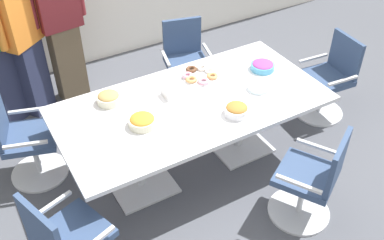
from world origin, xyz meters
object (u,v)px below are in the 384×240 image
Objects in this scene: office_chair_2 at (312,182)px; donut_platter at (200,75)px; person_standing_2 at (60,19)px; snack_bowl_cookies at (109,98)px; snack_bowl_candy_mix at (263,66)px; snack_bowl_pretzels at (237,110)px; plate_stack at (258,88)px; office_chair_3 at (329,82)px; person_standing_1 at (22,36)px; snack_bowl_chips_orange at (142,121)px; office_chair_0 at (25,142)px; office_chair_4 at (186,66)px; napkin_pile at (172,91)px; conference_table at (192,114)px.

office_chair_2 is 1.44m from donut_platter.
snack_bowl_cookies is at bearing 82.08° from person_standing_2.
snack_bowl_candy_mix is 1.12× the size of snack_bowl_pretzels.
office_chair_2 reaches higher than plate_stack.
person_standing_1 reaches higher than office_chair_3.
person_standing_2 is at bearing 149.52° from person_standing_1.
plate_stack is at bearing -2.87° from snack_bowl_chips_orange.
person_standing_2 is at bearing 162.36° from office_chair_0.
office_chair_3 is at bearing -9.02° from snack_bowl_cookies.
office_chair_2 is at bearing -106.10° from snack_bowl_candy_mix.
snack_bowl_candy_mix is at bearing 102.88° from person_standing_1.
snack_bowl_pretzels is (-0.29, -1.39, 0.40)m from office_chair_4.
snack_bowl_pretzels reaches higher than donut_platter.
office_chair_2 reaches higher than snack_bowl_cookies.
snack_bowl_pretzels is at bearing 76.42° from office_chair_0.
person_standing_2 reaches higher than office_chair_3.
office_chair_4 is 4.32× the size of snack_bowl_cookies.
donut_platter is at bearing 26.59° from snack_bowl_chips_orange.
snack_bowl_cookies is at bearing 158.68° from plate_stack.
donut_platter is (0.91, -0.04, -0.03)m from snack_bowl_cookies.
office_chair_0 is 2.34m from snack_bowl_candy_mix.
person_standing_2 is 2.19m from snack_bowl_candy_mix.
donut_platter is 2.23× the size of napkin_pile.
snack_bowl_chips_orange is 0.88m from donut_platter.
person_standing_1 reaches higher than office_chair_2.
snack_bowl_cookies is (0.75, -0.27, 0.40)m from office_chair_0.
office_chair_0 is at bearing 148.99° from snack_bowl_pretzels.
person_standing_2 is at bearing 109.95° from conference_table.
conference_table is 0.27m from napkin_pile.
office_chair_4 reaches higher than napkin_pile.
napkin_pile is (-0.63, 1.23, 0.39)m from office_chair_2.
donut_platter is at bearing 70.50° from office_chair_2.
person_standing_2 is 1.67m from donut_platter.
napkin_pile is (0.94, -1.48, -0.12)m from person_standing_1.
snack_bowl_pretzels is (0.86, -2.06, -0.18)m from person_standing_2.
donut_platter is 0.40m from napkin_pile.
snack_bowl_candy_mix is at bearing 94.66° from office_chair_0.
snack_bowl_chips_orange is at bearing -171.93° from conference_table.
snack_bowl_cookies is 1.01× the size of snack_bowl_pretzels.
office_chair_4 is at bearing 54.03° from napkin_pile.
office_chair_3 is at bearing 136.03° from person_standing_2.
person_standing_1 is at bearing 133.12° from plate_stack.
office_chair_3 is at bearing -5.96° from napkin_pile.
person_standing_2 is 2.24m from plate_stack.
snack_bowl_cookies is at bearing 44.63° from office_chair_4.
donut_platter is at bearing 161.74° from snack_bowl_candy_mix.
person_standing_1 reaches higher than snack_bowl_cookies.
person_standing_1 reaches higher than donut_platter.
snack_bowl_chips_orange is at bearing 106.95° from office_chair_2.
office_chair_3 is 4.36× the size of snack_bowl_pretzels.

